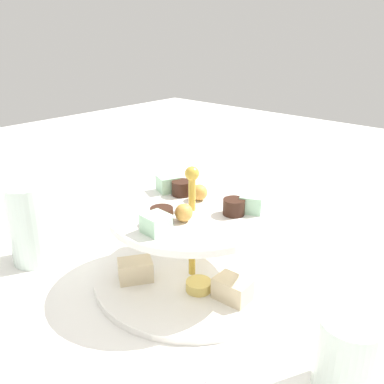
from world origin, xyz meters
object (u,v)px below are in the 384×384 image
water_glass_short_left (347,355)px  butter_knife_left (198,199)px  water_glass_tall_right (31,224)px  tiered_serving_stand (192,248)px

water_glass_short_left → butter_knife_left: water_glass_short_left is taller
water_glass_short_left → water_glass_tall_right: bearing=-170.3°
water_glass_tall_right → tiered_serving_stand: bearing=29.7°
tiered_serving_stand → butter_knife_left: tiered_serving_stand is taller
water_glass_tall_right → butter_knife_left: 0.37m
water_glass_short_left → butter_knife_left: size_ratio=0.49×
tiered_serving_stand → water_glass_tall_right: tiered_serving_stand is taller
butter_knife_left → water_glass_tall_right: bearing=41.9°
tiered_serving_stand → butter_knife_left: size_ratio=1.69×
water_glass_tall_right → water_glass_short_left: (0.48, 0.08, -0.02)m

